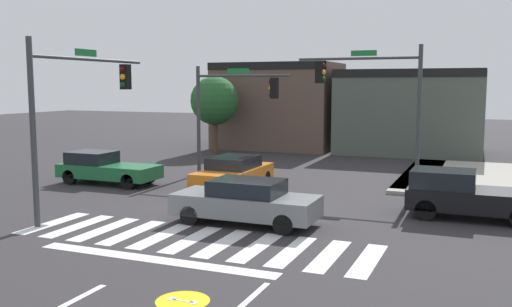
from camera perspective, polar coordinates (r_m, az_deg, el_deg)
The scene contains 13 objects.
ground_plane at distance 20.29m, azimuth -0.35°, elevation -5.53°, with size 120.00×120.00×0.00m, color #302D30.
crosswalk_near at distance 16.36m, azimuth -6.53°, elevation -8.64°, with size 10.62×2.94×0.01m.
bike_detector_marking at distance 11.98m, azimuth -7.44°, elevation -14.58°, with size 1.12×1.12×0.01m.
curb_corner_northeast at distance 28.03m, azimuth 23.84°, elevation -2.49°, with size 10.00×10.60×0.15m.
storefront_row at distance 38.40m, azimuth 9.11°, elevation 4.53°, with size 17.52×6.56×5.89m.
traffic_signal_northeast at distance 24.55m, azimuth 11.88°, elevation 6.23°, with size 5.31×0.32×6.05m.
traffic_signal_southwest at distance 20.05m, azimuth -17.51°, elevation 5.55°, with size 0.32×5.86×5.84m.
traffic_signal_northwest at distance 26.76m, azimuth -2.44°, elevation 5.34°, with size 4.83×0.32×5.29m.
car_green at distance 25.99m, azimuth -15.05°, elevation -1.43°, with size 4.55×1.78×1.42m.
car_orange at distance 23.45m, azimuth -2.29°, elevation -2.00°, with size 1.91×4.45×1.43m.
car_black at distance 19.86m, azimuth 20.45°, elevation -3.91°, with size 4.16×1.91×1.58m.
car_gray at distance 17.86m, azimuth -1.02°, elevation -4.87°, with size 4.60×1.82×1.43m.
roadside_tree at distance 36.11m, azimuth -4.21°, elevation 5.33°, with size 3.09×3.09×4.95m.
Camera 1 is at (7.67, -18.27, 4.39)m, focal length 39.47 mm.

